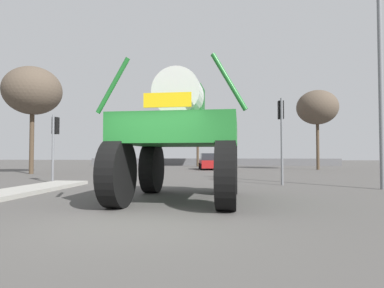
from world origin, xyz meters
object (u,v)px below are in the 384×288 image
at_px(streetlight_near_right, 384,71).
at_px(traffic_signal_near_right, 281,122).
at_px(sedan_ahead, 209,162).
at_px(traffic_signal_near_left, 55,133).
at_px(bare_tree_right, 317,108).
at_px(bare_tree_left, 33,91).
at_px(bare_tree_far_center, 198,125).
at_px(oversize_sprayer, 182,138).

bearing_deg(streetlight_near_right, traffic_signal_near_right, 157.43).
relative_size(sedan_ahead, traffic_signal_near_left, 1.28).
height_order(sedan_ahead, bare_tree_right, bare_tree_right).
distance_m(bare_tree_left, bare_tree_far_center, 19.13).
xyz_separation_m(traffic_signal_near_right, bare_tree_right, (5.93, 15.69, 2.86)).
height_order(sedan_ahead, bare_tree_far_center, bare_tree_far_center).
bearing_deg(bare_tree_right, bare_tree_left, -158.54).
bearing_deg(oversize_sprayer, traffic_signal_near_left, 55.17).
xyz_separation_m(traffic_signal_near_left, traffic_signal_near_right, (10.97, -0.01, 0.46)).
relative_size(oversize_sprayer, streetlight_near_right, 0.62).
xyz_separation_m(traffic_signal_near_left, bare_tree_right, (16.90, 15.69, 3.32)).
bearing_deg(bare_tree_far_center, traffic_signal_near_left, -102.83).
xyz_separation_m(bare_tree_left, bare_tree_right, (22.46, 8.83, -0.26)).
xyz_separation_m(streetlight_near_right, bare_tree_right, (2.14, 17.27, 1.02)).
relative_size(sedan_ahead, bare_tree_right, 0.58).
xyz_separation_m(oversize_sprayer, streetlight_near_right, (7.67, 3.81, 2.85)).
xyz_separation_m(oversize_sprayer, traffic_signal_near_right, (3.88, 5.39, 1.01)).
xyz_separation_m(traffic_signal_near_left, streetlight_near_right, (14.77, -1.59, 2.30)).
bearing_deg(bare_tree_left, sedan_ahead, 33.66).
distance_m(streetlight_near_right, bare_tree_left, 22.05).
bearing_deg(bare_tree_right, traffic_signal_near_left, -137.14).
height_order(sedan_ahead, streetlight_near_right, streetlight_near_right).
height_order(traffic_signal_near_right, bare_tree_far_center, bare_tree_far_center).
distance_m(oversize_sprayer, traffic_signal_near_left, 8.93).
bearing_deg(oversize_sprayer, traffic_signal_near_right, -33.34).
distance_m(traffic_signal_near_right, streetlight_near_right, 4.50).
relative_size(traffic_signal_near_left, traffic_signal_near_right, 0.84).
bearing_deg(streetlight_near_right, oversize_sprayer, -153.58).
bearing_deg(streetlight_near_right, bare_tree_right, 82.95).
bearing_deg(traffic_signal_near_right, bare_tree_far_center, 104.39).
xyz_separation_m(traffic_signal_near_left, bare_tree_left, (-5.56, 6.85, 3.58)).
relative_size(traffic_signal_near_left, bare_tree_right, 0.45).
distance_m(bare_tree_left, bare_tree_right, 24.14).
bearing_deg(traffic_signal_near_left, traffic_signal_near_right, -0.05).
bearing_deg(bare_tree_far_center, streetlight_near_right, -68.38).
height_order(sedan_ahead, traffic_signal_near_left, traffic_signal_near_left).
xyz_separation_m(sedan_ahead, bare_tree_far_center, (-1.75, 7.50, 4.15)).
height_order(sedan_ahead, traffic_signal_near_right, traffic_signal_near_right).
distance_m(sedan_ahead, bare_tree_right, 11.21).
xyz_separation_m(traffic_signal_near_right, bare_tree_far_center, (-5.82, 22.67, 1.97)).
bearing_deg(oversize_sprayer, bare_tree_far_center, 6.37).
relative_size(oversize_sprayer, traffic_signal_near_right, 1.34).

